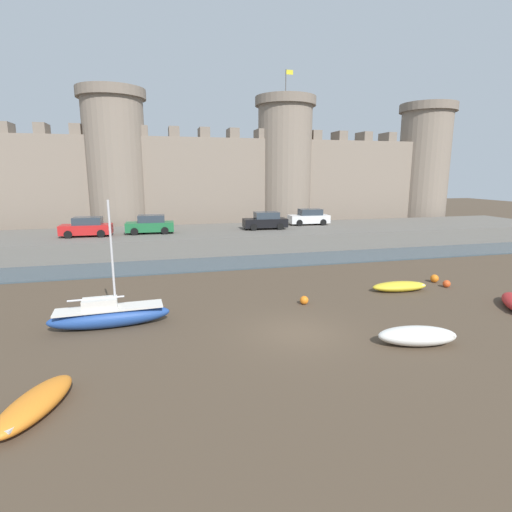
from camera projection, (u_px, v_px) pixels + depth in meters
The scene contains 15 objects.
ground_plane at pixel (297, 333), 17.30m from camera, with size 160.00×160.00×0.00m, color #4C3D2D.
water_channel at pixel (234, 263), 30.71m from camera, with size 80.00×4.50×0.10m, color #3D4C56.
quay_road at pixel (219, 239), 37.44m from camera, with size 69.30×10.00×1.60m, color #666059.
castle at pixel (205, 173), 45.42m from camera, with size 64.34×7.04×18.42m.
rowboat_foreground_left at pixel (35, 404), 11.42m from camera, with size 2.23×3.38×0.63m.
rowboat_midflat_left at pixel (400, 286), 23.44m from camera, with size 3.41×1.36×0.57m.
rowboat_foreground_centre at pixel (417, 335), 16.08m from camera, with size 3.36×1.88×0.75m.
sailboat_midflat_right at pixel (109, 315), 17.91m from camera, with size 5.31×1.57×5.70m.
mooring_buoy_near_shore at pixel (304, 300), 21.08m from camera, with size 0.45×0.45×0.45m, color orange.
mooring_buoy_mid_mud at pixel (434, 278), 25.33m from camera, with size 0.51×0.51×0.51m, color orange.
mooring_buoy_off_centre at pixel (447, 284), 24.21m from camera, with size 0.45×0.45×0.45m, color #E04C1E.
car_quay_centre_east at pixel (150, 225), 35.09m from camera, with size 4.16×1.99×1.62m.
car_quay_east at pixel (265, 221), 37.84m from camera, with size 4.16×1.99×1.62m.
car_quay_centre_west at pixel (87, 227), 33.42m from camera, with size 4.16×1.99×1.62m.
car_quay_west at pixel (309, 217), 41.05m from camera, with size 4.16×1.99×1.62m.
Camera 1 is at (-5.73, -15.32, 6.80)m, focal length 28.00 mm.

